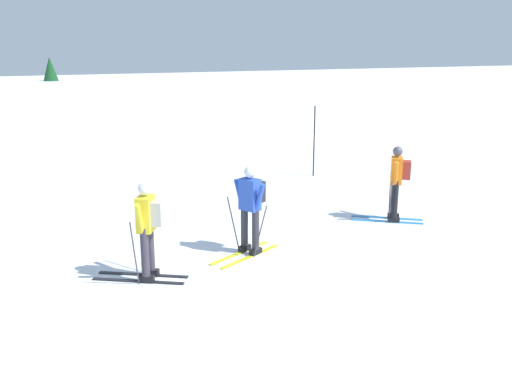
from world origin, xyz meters
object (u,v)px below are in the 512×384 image
Objects in this scene: skier_orange at (397,180)px; skier_blue at (251,205)px; conifer_far_right at (52,91)px; skier_yellow at (148,226)px; trail_marker_pole at (314,141)px.

skier_orange and skier_blue have the same top height.
skier_orange is at bearing -68.97° from conifer_far_right.
skier_orange is at bearing 8.93° from skier_blue.
skier_yellow is at bearing -89.09° from conifer_far_right.
skier_yellow is 17.04m from conifer_far_right.
skier_orange is 1.00× the size of skier_blue.
trail_marker_pole reaches higher than skier_blue.
skier_yellow is 1.00× the size of skier_blue.
conifer_far_right is at bearing 98.06° from skier_blue.
skier_orange is 1.00× the size of skier_yellow.
trail_marker_pole is (6.29, 5.71, 0.10)m from skier_yellow.
skier_orange is 17.10m from conifer_far_right.
conifer_far_right reaches higher than trail_marker_pole.
skier_blue is 0.81× the size of trail_marker_pole.
trail_marker_pole reaches higher than skier_orange.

